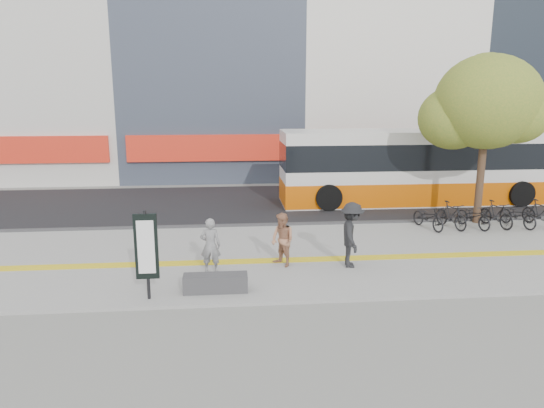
{
  "coord_description": "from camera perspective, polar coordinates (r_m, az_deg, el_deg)",
  "views": [
    {
      "loc": [
        -2.26,
        -13.13,
        5.02
      ],
      "look_at": [
        -0.89,
        2.0,
        1.58
      ],
      "focal_mm": 33.28,
      "sensor_mm": 36.0,
      "label": 1
    }
  ],
  "objects": [
    {
      "name": "signboard",
      "position": [
        12.34,
        -14.03,
        -4.85
      ],
      "size": [
        0.55,
        0.1,
        2.2
      ],
      "color": "black",
      "rests_on": "sidewalk"
    },
    {
      "name": "ground",
      "position": [
        14.24,
        4.34,
        -7.91
      ],
      "size": [
        120.0,
        120.0,
        0.0
      ],
      "primitive_type": "plane",
      "color": "slate",
      "rests_on": "ground"
    },
    {
      "name": "pedestrian_dark",
      "position": [
        14.47,
        8.98,
        -3.46
      ],
      "size": [
        0.83,
        1.28,
        1.87
      ],
      "primitive_type": "imported",
      "rotation": [
        0.0,
        0.0,
        1.45
      ],
      "color": "black",
      "rests_on": "sidewalk"
    },
    {
      "name": "bicycle_row",
      "position": [
        20.03,
        22.84,
        -1.17
      ],
      "size": [
        5.24,
        1.76,
        0.97
      ],
      "color": "black",
      "rests_on": "sidewalk"
    },
    {
      "name": "sidewalk",
      "position": [
        15.62,
        3.43,
        -5.84
      ],
      "size": [
        40.0,
        7.0,
        0.08
      ],
      "primitive_type": "cube",
      "color": "gray",
      "rests_on": "ground"
    },
    {
      "name": "bench",
      "position": [
        12.83,
        -6.4,
        -8.87
      ],
      "size": [
        1.6,
        0.45,
        0.45
      ],
      "primitive_type": "cube",
      "color": "#323234",
      "rests_on": "sidewalk"
    },
    {
      "name": "seated_woman",
      "position": [
        13.98,
        -6.98,
        -4.68
      ],
      "size": [
        0.6,
        0.43,
        1.55
      ],
      "primitive_type": "imported",
      "rotation": [
        0.0,
        0.0,
        3.03
      ],
      "color": "black",
      "rests_on": "sidewalk"
    },
    {
      "name": "curb",
      "position": [
        18.93,
        1.86,
        -2.39
      ],
      "size": [
        40.0,
        0.25,
        0.14
      ],
      "primitive_type": "cube",
      "color": "#323234",
      "rests_on": "ground"
    },
    {
      "name": "street",
      "position": [
        22.8,
        0.63,
        0.13
      ],
      "size": [
        40.0,
        8.0,
        0.06
      ],
      "primitive_type": "cube",
      "color": "black",
      "rests_on": "ground"
    },
    {
      "name": "tactile_strip",
      "position": [
        15.14,
        3.72,
        -6.28
      ],
      "size": [
        40.0,
        0.45,
        0.01
      ],
      "primitive_type": "cube",
      "color": "gold",
      "rests_on": "sidewalk"
    },
    {
      "name": "bus",
      "position": [
        23.49,
        16.09,
        3.86
      ],
      "size": [
        12.15,
        2.88,
        3.23
      ],
      "color": "silver",
      "rests_on": "street"
    },
    {
      "name": "pedestrian_tan",
      "position": [
        14.38,
        1.19,
        -4.08
      ],
      "size": [
        0.91,
        0.95,
        1.54
      ],
      "primitive_type": "imported",
      "rotation": [
        0.0,
        0.0,
        -0.97
      ],
      "color": "#A16C4E",
      "rests_on": "sidewalk"
    },
    {
      "name": "street_tree",
      "position": [
        20.29,
        22.94,
        10.36
      ],
      "size": [
        4.4,
        3.8,
        6.31
      ],
      "color": "#3A251A",
      "rests_on": "sidewalk"
    }
  ]
}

